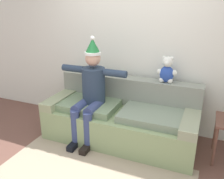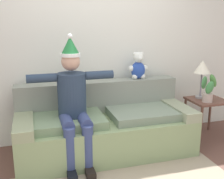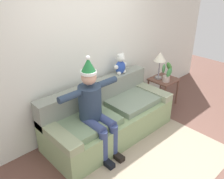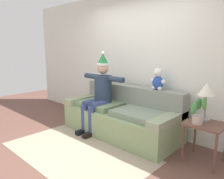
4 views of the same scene
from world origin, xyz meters
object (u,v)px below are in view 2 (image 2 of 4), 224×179
at_px(side_table, 207,106).
at_px(potted_plant, 208,90).
at_px(person_seated, 73,100).
at_px(teddy_bear, 138,67).
at_px(couch, 105,126).
at_px(table_lamp, 202,69).

distance_m(side_table, potted_plant, 0.30).
bearing_deg(person_seated, potted_plant, 1.91).
height_order(person_seated, teddy_bear, person_seated).
height_order(person_seated, potted_plant, person_seated).
bearing_deg(couch, side_table, 0.01).
xyz_separation_m(couch, table_lamp, (1.48, 0.10, 0.67)).
relative_size(side_table, table_lamp, 1.04).
height_order(person_seated, side_table, person_seated).
bearing_deg(person_seated, side_table, 4.96).
distance_m(person_seated, side_table, 1.99).
height_order(couch, teddy_bear, teddy_bear).
distance_m(couch, table_lamp, 1.63).
xyz_separation_m(person_seated, table_lamp, (1.90, 0.27, 0.23)).
height_order(couch, table_lamp, table_lamp).
bearing_deg(teddy_bear, couch, -153.26).
bearing_deg(table_lamp, couch, -176.27).
distance_m(person_seated, potted_plant, 1.88).
height_order(person_seated, table_lamp, person_seated).
bearing_deg(teddy_bear, table_lamp, -11.88).
xyz_separation_m(person_seated, side_table, (1.96, 0.17, -0.30)).
bearing_deg(side_table, potted_plant, -125.93).
bearing_deg(side_table, table_lamp, 121.49).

